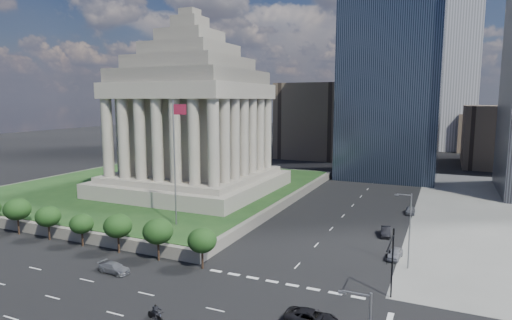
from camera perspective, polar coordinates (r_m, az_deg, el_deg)
The scene contains 17 objects.
ground at distance 134.71m, azimuth 16.54°, elevation -1.66°, with size 500.00×500.00×0.00m, color black.
plaza_terrace at distance 104.92m, azimuth -12.82°, elevation -3.71°, with size 66.00×70.00×1.80m, color #645D55.
plaza_lawn at distance 104.73m, azimuth -12.83°, elevation -3.20°, with size 64.00×68.00×0.10m, color #1A3817.
war_memorial at distance 94.85m, azimuth -8.57°, elevation 7.65°, with size 34.00×34.00×39.00m, color gray, non-canonical shape.
flagpole at distance 68.69m, azimuth -10.71°, elevation 0.56°, with size 2.52×0.24×20.00m.
tree_row at distance 72.37m, azimuth -24.15°, elevation -7.81°, with size 53.00×4.00×6.00m, color black, non-canonical shape.
midrise_glass at distance 127.97m, azimuth 17.67°, elevation 11.29°, with size 26.00×26.00×60.00m, color black.
building_filler_ne at distance 162.90m, azimuth 29.38°, elevation 2.81°, with size 20.00×30.00×20.00m, color brown.
building_filler_nw at distance 168.74m, azimuth 7.96°, elevation 5.27°, with size 24.00×30.00×28.00m, color brown.
traffic_signal_ne at distance 48.67m, azimuth 17.52°, elevation -12.34°, with size 0.30×5.74×8.00m.
street_lamp_north at distance 59.19m, azimuth 19.67°, elevation -8.35°, with size 2.13×0.22×10.00m.
pickup_truck at distance 44.86m, azimuth 7.44°, elevation -20.15°, with size 2.46×5.34×1.48m, color black.
suv_grey at distance 59.00m, azimuth -18.37°, elevation -13.49°, with size 4.47×1.82×1.30m, color slate.
parked_sedan_near at distance 63.69m, azimuth 18.01°, elevation -11.79°, with size 1.68×4.18×1.42m, color gray.
parked_sedan_mid at distance 73.32m, azimuth 16.91°, elevation -9.11°, with size 4.29×1.50×1.41m, color black.
parked_sedan_far at distance 88.39m, azimuth 19.88°, elevation -6.31°, with size 4.20×1.69×1.43m, color slate.
motorcycle_trail at distance 46.36m, azimuth -13.30°, elevation -19.14°, with size 2.35×0.64×1.75m, color black, non-canonical shape.
Camera 1 is at (17.27, -31.79, 21.87)m, focal length 30.00 mm.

